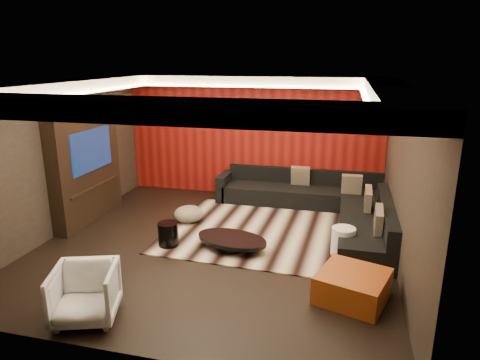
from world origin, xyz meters
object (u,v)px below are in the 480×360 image
(white_side_table, at_px, (343,242))
(armchair, at_px, (85,294))
(coffee_table, at_px, (232,243))
(orange_ottoman, at_px, (353,286))
(sectional_sofa, at_px, (322,205))
(drum_stool, at_px, (168,234))

(white_side_table, height_order, armchair, armchair)
(coffee_table, distance_m, orange_ottoman, 2.28)
(coffee_table, bearing_deg, sectional_sofa, 54.86)
(drum_stool, relative_size, armchair, 0.53)
(orange_ottoman, bearing_deg, coffee_table, 151.37)
(white_side_table, relative_size, sectional_sofa, 0.13)
(armchair, bearing_deg, sectional_sofa, 39.89)
(coffee_table, xyz_separation_m, drum_stool, (-1.12, -0.12, 0.10))
(sectional_sofa, bearing_deg, coffee_table, -125.14)
(white_side_table, relative_size, orange_ottoman, 0.56)
(armchair, height_order, sectional_sofa, sectional_sofa)
(white_side_table, distance_m, sectional_sofa, 1.79)
(white_side_table, distance_m, armchair, 4.07)
(coffee_table, relative_size, armchair, 1.63)
(coffee_table, distance_m, armchair, 2.70)
(coffee_table, relative_size, sectional_sofa, 0.35)
(sectional_sofa, bearing_deg, orange_ottoman, -78.96)
(armchair, bearing_deg, coffee_table, 43.34)
(orange_ottoman, height_order, sectional_sofa, sectional_sofa)
(coffee_table, relative_size, drum_stool, 3.05)
(orange_ottoman, distance_m, armchair, 3.51)
(sectional_sofa, bearing_deg, armchair, -121.33)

